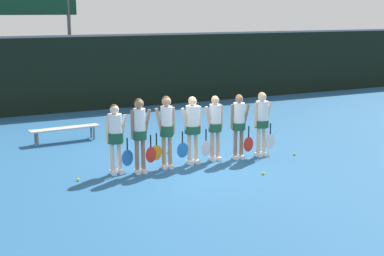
# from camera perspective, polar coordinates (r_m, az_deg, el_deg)

# --- Properties ---
(ground_plane) EXTENTS (140.00, 140.00, 0.00)m
(ground_plane) POSITION_cam_1_polar(r_m,az_deg,el_deg) (13.42, 0.25, -3.88)
(ground_plane) COLOR #235684
(fence_windscreen) EXTENTS (60.00, 0.08, 2.90)m
(fence_windscreen) POSITION_cam_1_polar(r_m,az_deg,el_deg) (20.89, -10.08, 5.87)
(fence_windscreen) COLOR black
(fence_windscreen) RESTS_ON ground_plane
(scoreboard) EXTENTS (3.42, 0.15, 5.07)m
(scoreboard) POSITION_cam_1_polar(r_m,az_deg,el_deg) (21.88, -16.73, 12.29)
(scoreboard) COLOR #515156
(scoreboard) RESTS_ON ground_plane
(bench_courtside) EXTENTS (2.05, 0.48, 0.42)m
(bench_courtside) POSITION_cam_1_polar(r_m,az_deg,el_deg) (16.05, -13.41, -0.15)
(bench_courtside) COLOR #B2B2B7
(bench_courtside) RESTS_ON ground_plane
(player_0) EXTENTS (0.66, 0.38, 1.66)m
(player_0) POSITION_cam_1_polar(r_m,az_deg,el_deg) (12.54, -8.17, -0.56)
(player_0) COLOR beige
(player_0) RESTS_ON ground_plane
(player_1) EXTENTS (0.60, 0.33, 1.79)m
(player_1) POSITION_cam_1_polar(r_m,az_deg,el_deg) (12.52, -5.59, -0.14)
(player_1) COLOR #8C664C
(player_1) RESTS_ON ground_plane
(player_2) EXTENTS (0.60, 0.33, 1.78)m
(player_2) POSITION_cam_1_polar(r_m,az_deg,el_deg) (12.85, -2.76, 0.24)
(player_2) COLOR tan
(player_2) RESTS_ON ground_plane
(player_3) EXTENTS (0.68, 0.40, 1.70)m
(player_3) POSITION_cam_1_polar(r_m,az_deg,el_deg) (13.24, 0.03, 0.41)
(player_3) COLOR beige
(player_3) RESTS_ON ground_plane
(player_4) EXTENTS (0.61, 0.33, 1.67)m
(player_4) POSITION_cam_1_polar(r_m,az_deg,el_deg) (13.55, 2.45, 0.52)
(player_4) COLOR tan
(player_4) RESTS_ON ground_plane
(player_5) EXTENTS (0.63, 0.35, 1.68)m
(player_5) POSITION_cam_1_polar(r_m,az_deg,el_deg) (13.76, 5.05, 0.69)
(player_5) COLOR #8C664C
(player_5) RESTS_ON ground_plane
(player_6) EXTENTS (0.67, 0.37, 1.71)m
(player_6) POSITION_cam_1_polar(r_m,az_deg,el_deg) (14.06, 7.47, 1.00)
(player_6) COLOR beige
(player_6) RESTS_ON ground_plane
(tennis_ball_0) EXTENTS (0.07, 0.07, 0.07)m
(tennis_ball_0) POSITION_cam_1_polar(r_m,az_deg,el_deg) (14.48, 10.89, -2.75)
(tennis_ball_0) COLOR #CCE033
(tennis_ball_0) RESTS_ON ground_plane
(tennis_ball_1) EXTENTS (0.07, 0.07, 0.07)m
(tennis_ball_1) POSITION_cam_1_polar(r_m,az_deg,el_deg) (12.68, 7.62, -4.81)
(tennis_ball_1) COLOR #CCE033
(tennis_ball_1) RESTS_ON ground_plane
(tennis_ball_2) EXTENTS (0.07, 0.07, 0.07)m
(tennis_ball_2) POSITION_cam_1_polar(r_m,az_deg,el_deg) (12.39, -12.05, -5.40)
(tennis_ball_2) COLOR #CCE033
(tennis_ball_2) RESTS_ON ground_plane
(tennis_ball_3) EXTENTS (0.07, 0.07, 0.07)m
(tennis_ball_3) POSITION_cam_1_polar(r_m,az_deg,el_deg) (14.45, -2.59, -2.56)
(tennis_ball_3) COLOR #CCE033
(tennis_ball_3) RESTS_ON ground_plane
(tennis_ball_4) EXTENTS (0.06, 0.06, 0.06)m
(tennis_ball_4) POSITION_cam_1_polar(r_m,az_deg,el_deg) (14.26, 0.37, -2.76)
(tennis_ball_4) COLOR #CCE033
(tennis_ball_4) RESTS_ON ground_plane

